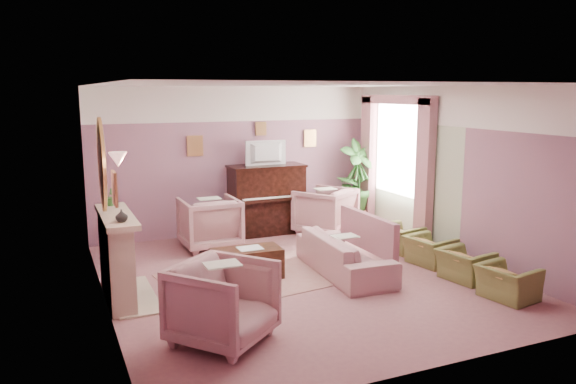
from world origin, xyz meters
name	(u,v)px	position (x,y,z in m)	size (l,w,h in m)	color
floor	(302,278)	(0.00, 0.00, 0.00)	(5.50, 6.00, 0.01)	#915A5E
ceiling	(303,85)	(0.00, 0.00, 2.80)	(5.50, 6.00, 0.01)	silver
wall_back	(236,161)	(0.00, 3.00, 1.40)	(5.50, 0.02, 2.80)	slate
wall_front	(436,232)	(0.00, -3.00, 1.40)	(5.50, 0.02, 2.80)	slate
wall_left	(101,199)	(-2.75, 0.00, 1.40)	(0.02, 6.00, 2.80)	slate
wall_right	(456,173)	(2.75, 0.00, 1.40)	(0.02, 6.00, 2.80)	slate
picture_rail_band	(235,104)	(0.00, 2.99, 2.47)	(5.50, 0.01, 0.65)	white
stripe_panel	(407,181)	(2.73, 1.30, 1.07)	(0.01, 3.00, 2.15)	#B0BD99
fireplace_surround	(116,259)	(-2.59, 0.20, 0.55)	(0.30, 1.40, 1.10)	#BFAB8D
fireplace_inset	(125,269)	(-2.49, 0.20, 0.40)	(0.18, 0.72, 0.68)	black
fire_ember	(128,282)	(-2.45, 0.20, 0.22)	(0.06, 0.54, 0.10)	orange
mantel_shelf	(116,216)	(-2.56, 0.20, 1.12)	(0.40, 1.55, 0.07)	#BFAB8D
hearth	(134,296)	(-2.39, 0.20, 0.01)	(0.55, 1.50, 0.02)	#BFAB8D
mirror_frame	(102,165)	(-2.70, 0.20, 1.80)	(0.04, 0.72, 1.20)	tan
mirror_glass	(104,165)	(-2.67, 0.20, 1.80)	(0.01, 0.60, 1.06)	white
sconce_shade	(118,159)	(-2.62, -0.85, 1.98)	(0.20, 0.20, 0.16)	#EFAD99
piano	(267,200)	(0.50, 2.68, 0.65)	(1.40, 0.60, 1.30)	black
piano_keyshelf	(273,200)	(0.50, 2.33, 0.72)	(1.30, 0.12, 0.06)	black
piano_keys	(273,198)	(0.50, 2.33, 0.76)	(1.20, 0.08, 0.02)	white
piano_top	(266,166)	(0.50, 2.68, 1.31)	(1.45, 0.65, 0.04)	black
television	(267,151)	(0.50, 2.63, 1.60)	(0.80, 0.12, 0.48)	black
print_back_left	(195,146)	(-0.80, 2.96, 1.72)	(0.30, 0.03, 0.38)	tan
print_back_right	(310,138)	(1.55, 2.96, 1.78)	(0.26, 0.03, 0.34)	tan
print_back_mid	(261,129)	(0.50, 2.96, 2.00)	(0.22, 0.03, 0.26)	tan
print_left_wall	(115,189)	(-2.71, -1.20, 1.72)	(0.03, 0.28, 0.36)	tan
window_blind	(399,146)	(2.70, 1.55, 1.70)	(0.03, 1.40, 1.80)	beige
curtain_left	(425,175)	(2.62, 0.63, 1.30)	(0.16, 0.34, 2.60)	#9E626A
curtain_right	(368,162)	(2.62, 2.47, 1.30)	(0.16, 0.34, 2.60)	#9E626A
pelmet	(396,100)	(2.62, 1.55, 2.56)	(0.16, 2.20, 0.16)	#9E626A
mantel_plant	(111,196)	(-2.55, 0.75, 1.29)	(0.16, 0.16, 0.28)	#2E6929
mantel_vase	(122,216)	(-2.55, -0.30, 1.23)	(0.16, 0.16, 0.16)	white
area_rug	(254,278)	(-0.65, 0.27, 0.01)	(2.50, 1.80, 0.01)	#A26D65
coffee_table	(247,264)	(-0.75, 0.30, 0.23)	(1.00, 0.50, 0.45)	#351A0E
table_paper	(250,248)	(-0.70, 0.30, 0.46)	(0.35, 0.28, 0.01)	silver
sofa	(345,247)	(0.68, -0.06, 0.41)	(0.67, 2.01, 0.81)	tan
sofa_throw	(368,232)	(1.08, -0.06, 0.60)	(0.10, 1.52, 0.56)	#9E626A
floral_armchair_left	(210,220)	(-0.80, 2.09, 0.50)	(0.96, 0.96, 1.00)	tan
floral_armchair_right	(325,209)	(1.49, 2.15, 0.50)	(0.96, 0.96, 1.00)	tan
floral_armchair_front	(223,299)	(-1.69, -1.59, 0.50)	(0.96, 0.96, 1.00)	tan
olive_chair_a	(508,277)	(2.13, -1.85, 0.30)	(0.49, 0.70, 0.60)	olive
olive_chair_b	(465,260)	(2.13, -1.03, 0.30)	(0.49, 0.70, 0.60)	olive
olive_chair_c	(430,246)	(2.13, -0.21, 0.30)	(0.49, 0.70, 0.60)	olive
olive_chair_d	(400,234)	(2.13, 0.61, 0.30)	(0.49, 0.70, 0.60)	olive
side_table	(347,208)	(2.24, 2.64, 0.35)	(0.52, 0.52, 0.70)	silver
side_plant_big	(347,183)	(2.24, 2.64, 0.87)	(0.30, 0.30, 0.34)	#2E6929
side_plant_small	(355,185)	(2.36, 2.54, 0.84)	(0.16, 0.16, 0.28)	#2E6929
palm_pot	(357,218)	(2.37, 2.44, 0.17)	(0.34, 0.34, 0.34)	#9A4C3D
palm_plant	(358,175)	(2.37, 2.44, 1.06)	(0.76, 0.76, 1.44)	#2E6929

